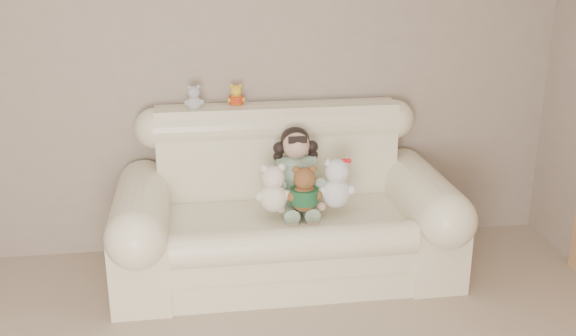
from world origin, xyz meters
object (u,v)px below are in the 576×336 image
(white_cat, at_px, (337,178))
(cream_teddy, at_px, (273,183))
(sofa, at_px, (286,199))
(brown_teddy, at_px, (304,184))
(seated_child, at_px, (296,168))

(white_cat, distance_m, cream_teddy, 0.39)
(cream_teddy, bearing_deg, sofa, 77.52)
(sofa, relative_size, brown_teddy, 6.33)
(white_cat, height_order, cream_teddy, white_cat)
(sofa, xyz_separation_m, cream_teddy, (-0.10, -0.14, 0.16))
(sofa, distance_m, seated_child, 0.20)
(brown_teddy, bearing_deg, sofa, 100.28)
(brown_teddy, bearing_deg, white_cat, -6.64)
(brown_teddy, relative_size, cream_teddy, 0.96)
(sofa, distance_m, white_cat, 0.36)
(cream_teddy, bearing_deg, seated_child, 73.79)
(brown_teddy, bearing_deg, cream_teddy, 154.60)
(sofa, bearing_deg, seated_child, 46.47)
(white_cat, bearing_deg, cream_teddy, 163.80)
(white_cat, relative_size, cream_teddy, 1.07)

